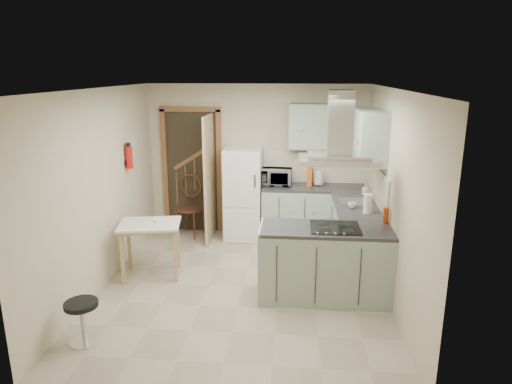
# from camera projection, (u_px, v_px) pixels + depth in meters

# --- Properties ---
(floor) EXTENTS (4.20, 4.20, 0.00)m
(floor) POSITION_uv_depth(u_px,v_px,m) (243.00, 286.00, 5.90)
(floor) COLOR tan
(floor) RESTS_ON ground
(ceiling) EXTENTS (4.20, 4.20, 0.00)m
(ceiling) POSITION_uv_depth(u_px,v_px,m) (242.00, 89.00, 5.25)
(ceiling) COLOR silver
(ceiling) RESTS_ON back_wall
(back_wall) EXTENTS (3.60, 0.00, 3.60)m
(back_wall) POSITION_uv_depth(u_px,v_px,m) (257.00, 161.00, 7.60)
(back_wall) COLOR #C2B496
(back_wall) RESTS_ON floor
(left_wall) EXTENTS (0.00, 4.20, 4.20)m
(left_wall) POSITION_uv_depth(u_px,v_px,m) (100.00, 190.00, 5.73)
(left_wall) COLOR #C2B496
(left_wall) RESTS_ON floor
(right_wall) EXTENTS (0.00, 4.20, 4.20)m
(right_wall) POSITION_uv_depth(u_px,v_px,m) (392.00, 197.00, 5.43)
(right_wall) COLOR #C2B496
(right_wall) RESTS_ON floor
(doorway) EXTENTS (1.10, 0.12, 2.10)m
(doorway) POSITION_uv_depth(u_px,v_px,m) (192.00, 171.00, 7.71)
(doorway) COLOR brown
(doorway) RESTS_ON floor
(fridge) EXTENTS (0.60, 0.60, 1.50)m
(fridge) POSITION_uv_depth(u_px,v_px,m) (243.00, 194.00, 7.46)
(fridge) COLOR white
(fridge) RESTS_ON floor
(counter_back) EXTENTS (1.08, 0.60, 0.90)m
(counter_back) POSITION_uv_depth(u_px,v_px,m) (296.00, 213.00, 7.46)
(counter_back) COLOR #9EB2A0
(counter_back) RESTS_ON floor
(counter_right) EXTENTS (0.60, 1.95, 0.90)m
(counter_right) POSITION_uv_depth(u_px,v_px,m) (352.00, 228.00, 6.74)
(counter_right) COLOR #9EB2A0
(counter_right) RESTS_ON floor
(splashback) EXTENTS (1.68, 0.02, 0.50)m
(splashback) POSITION_uv_depth(u_px,v_px,m) (315.00, 168.00, 7.53)
(splashback) COLOR beige
(splashback) RESTS_ON counter_back
(wall_cabinet_back) EXTENTS (0.85, 0.35, 0.70)m
(wall_cabinet_back) POSITION_uv_depth(u_px,v_px,m) (316.00, 126.00, 7.19)
(wall_cabinet_back) COLOR #9EB2A0
(wall_cabinet_back) RESTS_ON back_wall
(wall_cabinet_right) EXTENTS (0.35, 0.90, 0.70)m
(wall_cabinet_right) POSITION_uv_depth(u_px,v_px,m) (370.00, 136.00, 6.10)
(wall_cabinet_right) COLOR #9EB2A0
(wall_cabinet_right) RESTS_ON right_wall
(peninsula) EXTENTS (1.55, 0.65, 0.90)m
(peninsula) POSITION_uv_depth(u_px,v_px,m) (325.00, 263.00, 5.53)
(peninsula) COLOR #9EB2A0
(peninsula) RESTS_ON floor
(hob) EXTENTS (0.58, 0.50, 0.01)m
(hob) POSITION_uv_depth(u_px,v_px,m) (335.00, 227.00, 5.40)
(hob) COLOR black
(hob) RESTS_ON peninsula
(extractor_hood) EXTENTS (0.90, 0.55, 0.10)m
(extractor_hood) POSITION_uv_depth(u_px,v_px,m) (338.00, 160.00, 5.19)
(extractor_hood) COLOR silver
(extractor_hood) RESTS_ON ceiling
(sink) EXTENTS (0.45, 0.40, 0.01)m
(sink) POSITION_uv_depth(u_px,v_px,m) (355.00, 202.00, 6.45)
(sink) COLOR silver
(sink) RESTS_ON counter_right
(fire_extinguisher) EXTENTS (0.10, 0.10, 0.32)m
(fire_extinguisher) POSITION_uv_depth(u_px,v_px,m) (129.00, 157.00, 6.52)
(fire_extinguisher) COLOR #B2140F
(fire_extinguisher) RESTS_ON left_wall
(drop_leaf_table) EXTENTS (0.88, 0.72, 0.74)m
(drop_leaf_table) POSITION_uv_depth(u_px,v_px,m) (151.00, 249.00, 6.15)
(drop_leaf_table) COLOR #D7A984
(drop_leaf_table) RESTS_ON floor
(bentwood_chair) EXTENTS (0.52, 0.52, 0.93)m
(bentwood_chair) POSITION_uv_depth(u_px,v_px,m) (190.00, 209.00, 7.61)
(bentwood_chair) COLOR #50291A
(bentwood_chair) RESTS_ON floor
(stool) EXTENTS (0.37, 0.37, 0.45)m
(stool) POSITION_uv_depth(u_px,v_px,m) (83.00, 322.00, 4.64)
(stool) COLOR black
(stool) RESTS_ON floor
(microwave) EXTENTS (0.49, 0.34, 0.27)m
(microwave) POSITION_uv_depth(u_px,v_px,m) (277.00, 177.00, 7.38)
(microwave) COLOR black
(microwave) RESTS_ON counter_back
(kettle) EXTENTS (0.18, 0.18, 0.24)m
(kettle) POSITION_uv_depth(u_px,v_px,m) (319.00, 178.00, 7.37)
(kettle) COLOR silver
(kettle) RESTS_ON counter_back
(cereal_box) EXTENTS (0.11, 0.21, 0.29)m
(cereal_box) POSITION_uv_depth(u_px,v_px,m) (310.00, 177.00, 7.36)
(cereal_box) COLOR #D35918
(cereal_box) RESTS_ON counter_back
(soap_bottle) EXTENTS (0.10, 0.10, 0.17)m
(soap_bottle) POSITION_uv_depth(u_px,v_px,m) (366.00, 189.00, 6.81)
(soap_bottle) COLOR #ABA9B5
(soap_bottle) RESTS_ON counter_right
(paper_towel) EXTENTS (0.12, 0.12, 0.27)m
(paper_towel) POSITION_uv_depth(u_px,v_px,m) (368.00, 203.00, 5.93)
(paper_towel) COLOR silver
(paper_towel) RESTS_ON counter_right
(cup) EXTENTS (0.12, 0.12, 0.09)m
(cup) POSITION_uv_depth(u_px,v_px,m) (352.00, 205.00, 6.16)
(cup) COLOR silver
(cup) RESTS_ON counter_right
(red_bottle) EXTENTS (0.08, 0.08, 0.20)m
(red_bottle) POSITION_uv_depth(u_px,v_px,m) (386.00, 216.00, 5.54)
(red_bottle) COLOR #AF360F
(red_bottle) RESTS_ON peninsula
(book) EXTENTS (0.23, 0.24, 0.09)m
(book) POSITION_uv_depth(u_px,v_px,m) (153.00, 218.00, 6.11)
(book) COLOR #A5373B
(book) RESTS_ON drop_leaf_table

